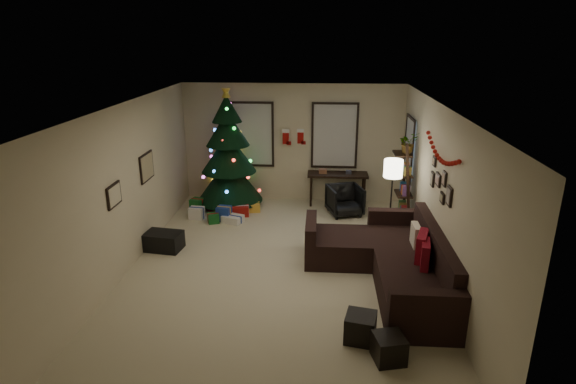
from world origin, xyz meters
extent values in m
plane|color=beige|center=(0.00, 0.00, 0.00)|extent=(7.00, 7.00, 0.00)
plane|color=white|center=(0.00, 0.00, 2.70)|extent=(7.00, 7.00, 0.00)
plane|color=beige|center=(0.00, 3.50, 1.35)|extent=(5.00, 0.00, 5.00)
plane|color=beige|center=(0.00, -3.50, 1.35)|extent=(5.00, 0.00, 5.00)
plane|color=beige|center=(-2.50, 0.00, 1.35)|extent=(0.00, 7.00, 7.00)
plane|color=beige|center=(2.50, 0.00, 1.35)|extent=(0.00, 7.00, 7.00)
cube|color=#728CB2|center=(-0.95, 3.47, 1.55)|extent=(0.94, 0.02, 1.35)
cube|color=beige|center=(-0.95, 3.47, 1.55)|extent=(0.94, 0.03, 1.35)
cube|color=#728CB2|center=(0.95, 3.47, 1.55)|extent=(0.94, 0.02, 1.35)
cube|color=beige|center=(0.95, 3.47, 1.55)|extent=(0.94, 0.03, 1.35)
cube|color=#728CB2|center=(2.47, 2.55, 1.50)|extent=(0.05, 0.27, 1.17)
cube|color=beige|center=(2.47, 2.55, 1.50)|extent=(0.05, 0.45, 1.17)
cylinder|color=black|center=(-1.39, 2.94, 0.16)|extent=(0.11, 0.11, 0.33)
cone|color=black|center=(-1.39, 2.94, 0.65)|extent=(1.47, 1.47, 1.03)
cone|color=black|center=(-1.39, 2.94, 1.25)|extent=(1.21, 1.21, 0.87)
cone|color=black|center=(-1.39, 2.94, 1.79)|extent=(0.95, 0.95, 0.76)
cone|color=black|center=(-1.39, 2.94, 2.22)|extent=(0.65, 0.65, 0.60)
cylinder|color=maroon|center=(-1.39, 2.94, 0.02)|extent=(1.19, 1.19, 0.04)
cube|color=silver|center=(-1.95, 2.10, 0.12)|extent=(0.30, 0.22, 0.25)
cube|color=#14591E|center=(-2.05, 2.55, 0.14)|extent=(0.26, 0.26, 0.28)
cube|color=navy|center=(-1.35, 2.05, 0.15)|extent=(0.28, 0.25, 0.30)
cube|color=maroon|center=(-1.05, 2.35, 0.11)|extent=(0.35, 0.28, 0.22)
cube|color=gold|center=(-0.80, 2.65, 0.09)|extent=(0.25, 0.30, 0.18)
cube|color=silver|center=(-1.15, 1.95, 0.07)|extent=(0.40, 0.30, 0.15)
cube|color=#14591E|center=(-1.55, 1.90, 0.10)|extent=(0.22, 0.22, 0.20)
cube|color=black|center=(2.03, -0.43, 0.23)|extent=(0.99, 2.64, 0.46)
cube|color=black|center=(2.43, -0.43, 0.69)|extent=(0.20, 2.64, 0.46)
cube|color=black|center=(2.03, -1.85, 0.36)|extent=(0.99, 0.20, 0.73)
cube|color=black|center=(2.03, 0.99, 0.36)|extent=(0.99, 0.20, 0.73)
cube|color=black|center=(1.07, 0.39, 0.23)|extent=(0.94, 0.99, 0.46)
cube|color=black|center=(0.51, 0.39, 0.36)|extent=(0.18, 0.99, 0.73)
cube|color=maroon|center=(2.21, -0.66, 0.64)|extent=(0.19, 0.44, 0.43)
cube|color=maroon|center=(2.21, -0.42, 0.64)|extent=(0.28, 0.51, 0.49)
cube|color=beige|center=(2.21, 0.07, 0.63)|extent=(0.11, 0.37, 0.37)
cube|color=black|center=(1.20, -1.86, 0.18)|extent=(0.45, 0.45, 0.36)
cube|color=black|center=(1.51, -2.24, 0.17)|extent=(0.42, 0.42, 0.33)
cube|color=black|center=(1.04, 3.22, 0.71)|extent=(1.36, 0.49, 0.05)
cylinder|color=black|center=(0.45, 3.03, 0.34)|extent=(0.05, 0.05, 0.68)
cylinder|color=black|center=(0.45, 3.41, 0.34)|extent=(0.05, 0.05, 0.68)
cylinder|color=black|center=(1.64, 3.03, 0.34)|extent=(0.05, 0.05, 0.68)
cylinder|color=black|center=(1.64, 3.41, 0.34)|extent=(0.05, 0.05, 0.68)
imported|color=black|center=(1.19, 2.57, 0.32)|extent=(0.78, 0.75, 0.65)
cube|color=black|center=(2.32, 1.57, 0.91)|extent=(0.05, 0.05, 1.81)
cube|color=black|center=(2.32, 2.06, 0.91)|extent=(0.05, 0.05, 1.81)
cube|color=black|center=(2.29, 1.82, 0.35)|extent=(0.30, 0.50, 0.03)
cube|color=black|center=(2.29, 1.82, 0.76)|extent=(0.30, 0.50, 0.03)
cube|color=black|center=(2.29, 1.82, 1.16)|extent=(0.30, 0.50, 0.03)
cube|color=black|center=(2.29, 1.82, 1.56)|extent=(0.30, 0.50, 0.03)
imported|color=#4C4C4C|center=(2.30, 1.86, 1.82)|extent=(0.60, 0.56, 0.52)
cylinder|color=black|center=(1.95, 1.18, 0.01)|extent=(0.28, 0.28, 0.03)
cylinder|color=black|center=(1.95, 1.18, 0.70)|extent=(0.03, 0.03, 1.35)
cylinder|color=white|center=(1.95, 1.18, 1.45)|extent=(0.34, 0.34, 0.32)
cube|color=black|center=(-2.48, 0.93, 1.46)|extent=(0.04, 0.60, 0.50)
cube|color=tan|center=(-2.48, 0.93, 1.46)|extent=(0.01, 0.54, 0.45)
cube|color=black|center=(-2.48, -0.49, 1.40)|extent=(0.04, 0.45, 0.35)
cube|color=beige|center=(-2.48, -0.49, 1.40)|extent=(0.01, 0.40, 0.31)
cube|color=black|center=(2.48, -0.60, 1.55)|extent=(0.03, 0.22, 0.28)
cube|color=black|center=(2.48, -0.25, 1.70)|extent=(0.03, 0.18, 0.22)
cube|color=black|center=(2.48, -0.25, 1.40)|extent=(0.03, 0.20, 0.16)
cube|color=black|center=(2.48, 0.10, 1.58)|extent=(0.03, 0.26, 0.20)
cube|color=black|center=(2.48, 0.45, 1.48)|extent=(0.03, 0.18, 0.24)
cube|color=black|center=(2.48, 0.45, 1.78)|extent=(0.03, 0.16, 0.16)
cube|color=#990F0C|center=(-0.15, 3.40, 1.50)|extent=(0.14, 0.04, 0.30)
cube|color=white|center=(-0.15, 3.40, 1.65)|extent=(0.16, 0.05, 0.08)
cube|color=#990F0C|center=(-0.08, 3.40, 1.37)|extent=(0.10, 0.04, 0.08)
cube|color=#990F0C|center=(0.18, 3.51, 1.50)|extent=(0.14, 0.04, 0.30)
cube|color=white|center=(0.18, 3.51, 1.65)|extent=(0.16, 0.05, 0.08)
cube|color=#990F0C|center=(0.25, 3.51, 1.37)|extent=(0.10, 0.04, 0.08)
cube|color=black|center=(-2.17, 0.58, 0.16)|extent=(0.70, 0.52, 0.33)
camera|label=1|loc=(0.64, -7.04, 3.74)|focal=29.33mm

